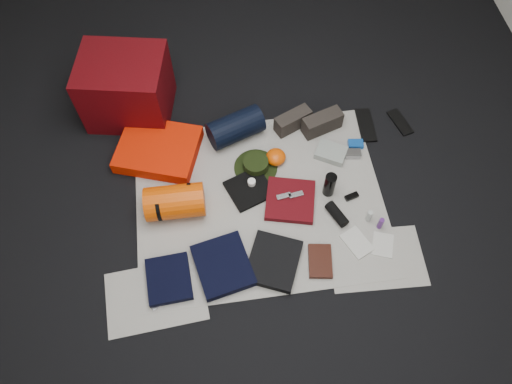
{
  "coord_description": "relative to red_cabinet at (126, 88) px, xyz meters",
  "views": [
    {
      "loc": [
        -0.25,
        -1.55,
        2.86
      ],
      "look_at": [
        -0.02,
        0.01,
        0.1
      ],
      "focal_mm": 35.0,
      "sensor_mm": 36.0,
      "label": 1
    }
  ],
  "objects": [
    {
      "name": "boonie_brim",
      "position": [
        0.81,
        -0.63,
        -0.23
      ],
      "size": [
        0.39,
        0.39,
        0.01
      ],
      "primitive_type": "cylinder",
      "rotation": [
        0.0,
        0.0,
        -0.39
      ],
      "color": "black",
      "rests_on": "newspaper_mat"
    },
    {
      "name": "cyan_case",
      "position": [
        1.53,
        -0.54,
        -0.21
      ],
      "size": [
        0.11,
        0.08,
        0.03
      ],
      "primitive_type": "cube",
      "rotation": [
        0.0,
        0.0,
        -0.14
      ],
      "color": "#0F4497",
      "rests_on": "newspaper_mat"
    },
    {
      "name": "sleeping_pad",
      "position": [
        0.17,
        -0.42,
        -0.18
      ],
      "size": [
        0.64,
        0.58,
        0.1
      ],
      "primitive_type": "cube",
      "rotation": [
        0.0,
        0.0,
        -0.33
      ],
      "color": "red",
      "rests_on": "newspaper_mat"
    },
    {
      "name": "compact_camera",
      "position": [
        1.49,
        -0.62,
        -0.21
      ],
      "size": [
        0.12,
        0.08,
        0.04
      ],
      "primitive_type": "cube",
      "rotation": [
        0.0,
        0.0,
        -0.16
      ],
      "color": "#A1A1A6",
      "rests_on": "newspaper_mat"
    },
    {
      "name": "trousers_charcoal",
      "position": [
        0.82,
        -1.33,
        -0.2
      ],
      "size": [
        0.4,
        0.42,
        0.05
      ],
      "primitive_type": "cube",
      "rotation": [
        0.0,
        0.0,
        -0.41
      ],
      "color": "black",
      "rests_on": "newspaper_mat"
    },
    {
      "name": "tape_roll",
      "position": [
        0.77,
        -0.77,
        -0.19
      ],
      "size": [
        0.05,
        0.05,
        0.04
      ],
      "primitive_type": "cylinder",
      "color": "white",
      "rests_on": "black_tshirt"
    },
    {
      "name": "newspaper_mat",
      "position": [
        0.8,
        -0.88,
        -0.23
      ],
      "size": [
        1.6,
        1.3,
        0.01
      ],
      "primitive_type": "cube",
      "color": "beige",
      "rests_on": "floor"
    },
    {
      "name": "speaker",
      "position": [
        1.27,
        -1.07,
        -0.2
      ],
      "size": [
        0.13,
        0.19,
        0.07
      ],
      "primitive_type": "cylinder",
      "rotation": [
        1.57,
        0.0,
        0.42
      ],
      "color": "black",
      "rests_on": "newspaper_mat"
    },
    {
      "name": "first_aid_pouch",
      "position": [
        1.34,
        -0.59,
        -0.21
      ],
      "size": [
        0.25,
        0.23,
        0.05
      ],
      "primitive_type": "cube",
      "rotation": [
        0.0,
        0.0,
        -0.52
      ],
      "color": "gray",
      "rests_on": "newspaper_mat"
    },
    {
      "name": "paperback_book",
      "position": [
        1.11,
        -1.36,
        -0.22
      ],
      "size": [
        0.17,
        0.24,
        0.03
      ],
      "primitive_type": "cube",
      "rotation": [
        0.0,
        0.0,
        -0.16
      ],
      "color": "black",
      "rests_on": "newspaper_mat"
    },
    {
      "name": "newspaper_sheet_front_left",
      "position": [
        0.1,
        -1.43,
        -0.23
      ],
      "size": [
        0.61,
        0.44,
        0.0
      ],
      "primitive_type": "cube",
      "rotation": [
        0.0,
        0.0,
        0.07
      ],
      "color": "beige",
      "rests_on": "floor"
    },
    {
      "name": "key_cluster",
      "position": [
        0.1,
        -1.48,
        -0.23
      ],
      "size": [
        0.08,
        0.08,
        0.01
      ],
      "primitive_type": "cube",
      "rotation": [
        0.0,
        0.0,
        0.57
      ],
      "color": "#A1A1A6",
      "rests_on": "newspaper_mat"
    },
    {
      "name": "boonie_crown",
      "position": [
        0.81,
        -0.63,
        -0.19
      ],
      "size": [
        0.17,
        0.17,
        0.07
      ],
      "primitive_type": "cylinder",
      "color": "black",
      "rests_on": "boonie_brim"
    },
    {
      "name": "sack_strap_right",
      "position": [
        0.37,
        -0.88,
        -0.12
      ],
      "size": [
        0.03,
        0.22,
        0.22
      ],
      "primitive_type": "cylinder",
      "rotation": [
        0.0,
        1.57,
        0.0
      ],
      "color": "black",
      "rests_on": "newspaper_mat"
    },
    {
      "name": "sack_strap_left",
      "position": [
        0.17,
        -0.88,
        -0.12
      ],
      "size": [
        0.02,
        0.22,
        0.22
      ],
      "primitive_type": "cylinder",
      "rotation": [
        0.0,
        1.57,
        0.0
      ],
      "color": "black",
      "rests_on": "newspaper_mat"
    },
    {
      "name": "hiking_boot_right",
      "position": [
        1.32,
        -0.37,
        -0.16
      ],
      "size": [
        0.3,
        0.19,
        0.14
      ],
      "primitive_type": "cube",
      "rotation": [
        0.0,
        0.0,
        0.32
      ],
      "color": "#2D2723",
      "rests_on": "newspaper_mat"
    },
    {
      "name": "red_shirt",
      "position": [
        1.0,
        -0.92,
        -0.21
      ],
      "size": [
        0.38,
        0.38,
        0.04
      ],
      "primitive_type": "cube",
      "rotation": [
        0.0,
        0.0,
        -0.25
      ],
      "color": "#50080E",
      "rests_on": "newspaper_mat"
    },
    {
      "name": "trousers_navy_a",
      "position": [
        0.19,
        -1.35,
        -0.21
      ],
      "size": [
        0.27,
        0.31,
        0.05
      ],
      "primitive_type": "cube",
      "rotation": [
        0.0,
        0.0,
        0.06
      ],
      "color": "black",
      "rests_on": "newspaper_mat"
    },
    {
      "name": "black_tshirt",
      "position": [
        0.75,
        -0.8,
        -0.22
      ],
      "size": [
        0.34,
        0.33,
        0.03
      ],
      "primitive_type": "cube",
      "rotation": [
        0.0,
        0.0,
        0.36
      ],
      "color": "black",
      "rests_on": "newspaper_mat"
    },
    {
      "name": "water_bottle",
      "position": [
        1.26,
        -0.88,
        -0.14
      ],
      "size": [
        0.1,
        0.1,
        0.19
      ],
      "primitive_type": "cylinder",
      "rotation": [
        0.0,
        0.0,
        0.42
      ],
      "color": "black",
      "rests_on": "newspaper_mat"
    },
    {
      "name": "map_printout",
      "position": [
        1.52,
        -1.3,
        -0.23
      ],
      "size": [
        0.17,
        0.2,
        0.01
      ],
      "primitive_type": "cube",
      "rotation": [
        0.0,
        0.0,
        -0.35
      ],
      "color": "#B9B8B0",
      "rests_on": "newspaper_mat"
    },
    {
      "name": "red_cabinet",
      "position": [
        0.0,
        0.0,
        0.0
      ],
      "size": [
        0.65,
        0.58,
        0.47
      ],
      "primitive_type": "cube",
      "rotation": [
        0.0,
        0.0,
        -0.2
      ],
      "color": "#50050A",
      "rests_on": "floor"
    },
    {
      "name": "newspaper_sheet_front_right",
      "position": [
        1.45,
        -1.38,
        -0.23
      ],
      "size": [
        0.6,
        0.43,
        0.0
      ],
      "primitive_type": "cube",
      "rotation": [
        0.0,
        0.0,
        -0.05
      ],
      "color": "beige",
      "rests_on": "floor"
    },
    {
      "name": "navy_duffel",
      "position": [
        0.71,
        -0.34,
        -0.13
      ],
      "size": [
        0.42,
        0.31,
        0.2
      ],
      "primitive_type": "cylinder",
      "rotation": [
        0.0,
        1.57,
        0.35
      ],
      "color": "black",
      "rests_on": "newspaper_mat"
    },
    {
      "name": "floor",
      "position": [
        0.8,
        -0.88,
        -0.25
      ],
      "size": [
        4.5,
        4.5,
        0.02
      ],
      "primitive_type": "cube",
      "color": "black",
      "rests_on": "ground"
    },
    {
      "name": "energy_bar_b",
      "position": [
        1.04,
        -0.9,
        -0.18
      ],
      "size": [
        0.1,
        0.05,
        0.01
      ],
      "primitive_type": "cube",
      "rotation": [
        0.0,
        0.0,
        0.14
      ],
      "color": "#A1A1A6",
      "rests_on": "red_shirt"
    },
    {
      "name": "stuff_sack",
      "position": [
        0.27,
        -0.88,
        -0.12
      ],
      "size": [
        0.37,
        0.22,
        0.22
      ],
      "primitive_type": "cylinder",
      "rotation": [
        0.0,
        1.57,
        -0.02
      ],
      "color": "#DA4703",
      "rests_on": "newspaper_mat"
    },
    {
      "name": "hiking_boot_left",
      "position": [
        1.12,
        -0.32,
        -0.17
      ],
      "size": [
        0.28,
        0.2,
        0.13
      ],
      "primitive_type": "cube",
      "rotation": [
        0.0,
        0.0,
        0.42
      ],
      "color": "#2D2723",
      "rests_on": "newspaper_mat"
    },
    {
      "name": "sunglasses",
      "position": [
        1.4,
        -0.94,
        -0.22
      ],
      "size": [
        0.1,
        0.06,
        0.02
      ],
      "primitive_type": "cube",
      "rotation": [
        0.0,
        0.0,
        0.28
      ],
      "color": "black",
      "rests_on": "newspaper_mat"
    },
    {
      "name": "flip_flop_left",
      "position": [
        1.64,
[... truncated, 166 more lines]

